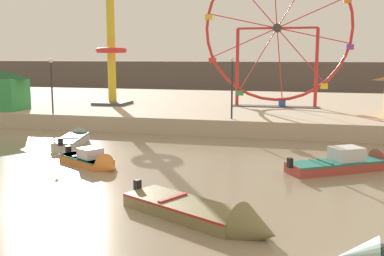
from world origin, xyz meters
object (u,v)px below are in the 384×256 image
object	(u,v)px
motorboat_orange_hull	(94,161)
motorboat_faded_red	(354,162)
drop_tower_yellow_tower	(111,28)
promenade_lamp_far	(51,78)
motorboat_olive_wood	(212,216)
promenade_lamp_near	(232,79)
ferris_wheel_red_frame	(277,31)
motorboat_pale_grey	(75,139)

from	to	relation	value
motorboat_orange_hull	motorboat_faded_red	xyz separation A→B (m)	(12.33, 2.45, 0.08)
drop_tower_yellow_tower	promenade_lamp_far	world-z (taller)	drop_tower_yellow_tower
motorboat_olive_wood	drop_tower_yellow_tower	xyz separation A→B (m)	(-13.71, 23.53, 7.44)
motorboat_faded_red	promenade_lamp_near	world-z (taller)	promenade_lamp_near
ferris_wheel_red_frame	promenade_lamp_far	distance (m)	18.15
drop_tower_yellow_tower	motorboat_olive_wood	bearing A→B (deg)	-59.77
motorboat_faded_red	motorboat_pale_grey	bearing A→B (deg)	137.32
motorboat_pale_grey	ferris_wheel_red_frame	distance (m)	18.94
motorboat_orange_hull	motorboat_pale_grey	bearing A→B (deg)	157.98
motorboat_faded_red	drop_tower_yellow_tower	xyz separation A→B (m)	(-18.83, 14.73, 7.35)
motorboat_faded_red	promenade_lamp_near	xyz separation A→B (m)	(-7.24, 8.09, 3.49)
motorboat_orange_hull	motorboat_olive_wood	bearing A→B (deg)	-9.86
motorboat_olive_wood	promenade_lamp_far	xyz separation A→B (m)	(-15.55, 16.77, 3.50)
motorboat_orange_hull	motorboat_olive_wood	xyz separation A→B (m)	(7.21, -6.35, -0.00)
promenade_lamp_near	promenade_lamp_far	xyz separation A→B (m)	(-13.43, -0.12, -0.07)
motorboat_faded_red	ferris_wheel_red_frame	world-z (taller)	ferris_wheel_red_frame
motorboat_pale_grey	drop_tower_yellow_tower	xyz separation A→B (m)	(-2.72, 12.06, 7.40)
promenade_lamp_near	motorboat_faded_red	bearing A→B (deg)	-48.19
motorboat_pale_grey	promenade_lamp_far	xyz separation A→B (m)	(-4.56, 5.30, 3.46)
motorboat_orange_hull	promenade_lamp_far	xyz separation A→B (m)	(-8.35, 10.42, 3.50)
promenade_lamp_near	promenade_lamp_far	world-z (taller)	promenade_lamp_near
motorboat_faded_red	motorboat_orange_hull	bearing A→B (deg)	157.98
motorboat_orange_hull	drop_tower_yellow_tower	distance (m)	19.82
ferris_wheel_red_frame	motorboat_pale_grey	bearing A→B (deg)	-129.62
drop_tower_yellow_tower	motorboat_orange_hull	bearing A→B (deg)	-69.26
motorboat_olive_wood	motorboat_pale_grey	xyz separation A→B (m)	(-10.99, 11.47, 0.04)
ferris_wheel_red_frame	promenade_lamp_far	size ratio (longest dim) A/B	3.07
motorboat_faded_red	motorboat_pale_grey	xyz separation A→B (m)	(-16.11, 2.67, -0.04)
ferris_wheel_red_frame	drop_tower_yellow_tower	bearing A→B (deg)	-173.97
motorboat_faded_red	ferris_wheel_red_frame	bearing A→B (deg)	73.57
motorboat_faded_red	motorboat_olive_wood	bearing A→B (deg)	-153.46
motorboat_pale_grey	promenade_lamp_far	distance (m)	7.80
motorboat_orange_hull	motorboat_faded_red	distance (m)	12.57
motorboat_olive_wood	promenade_lamp_far	bearing A→B (deg)	161.13
drop_tower_yellow_tower	promenade_lamp_near	size ratio (longest dim) A/B	4.00
ferris_wheel_red_frame	drop_tower_yellow_tower	world-z (taller)	drop_tower_yellow_tower
motorboat_pale_grey	promenade_lamp_near	world-z (taller)	promenade_lamp_near
motorboat_orange_hull	motorboat_olive_wood	distance (m)	9.60
motorboat_orange_hull	motorboat_faded_red	bearing A→B (deg)	42.76
ferris_wheel_red_frame	promenade_lamp_near	distance (m)	9.15
ferris_wheel_red_frame	promenade_lamp_near	size ratio (longest dim) A/B	2.98
ferris_wheel_red_frame	drop_tower_yellow_tower	size ratio (longest dim) A/B	0.74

